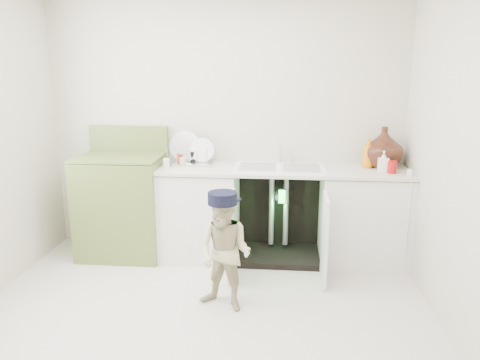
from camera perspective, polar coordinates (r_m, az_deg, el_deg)
name	(u,v)px	position (r m, az deg, el deg)	size (l,w,h in m)	color
ground	(201,319)	(3.65, -4.76, -16.50)	(3.50, 3.50, 0.00)	beige
room_shell	(197,154)	(3.20, -5.21, 3.16)	(6.00, 5.50, 1.26)	beige
counter_run	(283,210)	(4.52, 5.31, -3.62)	(2.44, 1.02, 1.28)	white
avocado_stove	(123,204)	(4.74, -14.06, -2.82)	(0.80, 0.65, 1.24)	#5C7232
repair_worker	(225,251)	(3.58, -1.87, -8.68)	(0.73, 0.92, 0.93)	beige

